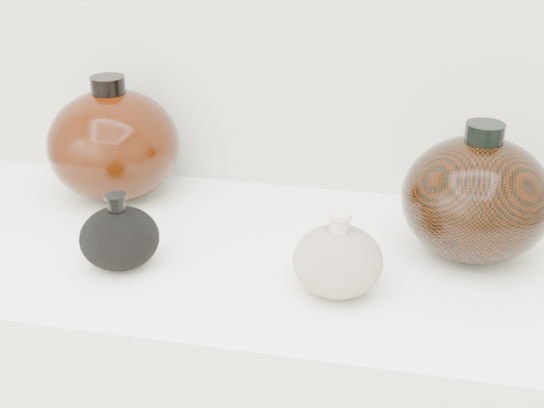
% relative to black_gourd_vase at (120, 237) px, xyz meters
% --- Properties ---
extents(black_gourd_vase, '(0.12, 0.12, 0.11)m').
position_rel_black_gourd_vase_xyz_m(black_gourd_vase, '(0.00, 0.00, 0.00)').
color(black_gourd_vase, black).
rests_on(black_gourd_vase, display_counter).
extents(cream_gourd_vase, '(0.14, 0.14, 0.12)m').
position_rel_black_gourd_vase_xyz_m(cream_gourd_vase, '(0.32, -0.01, 0.00)').
color(cream_gourd_vase, '#B8AC8D').
rests_on(cream_gourd_vase, display_counter).
extents(left_round_pot, '(0.23, 0.23, 0.22)m').
position_rel_black_gourd_vase_xyz_m(left_round_pot, '(-0.10, 0.23, 0.05)').
color(left_round_pot, black).
rests_on(left_round_pot, display_counter).
extents(right_round_pot, '(0.22, 0.22, 0.21)m').
position_rel_black_gourd_vase_xyz_m(right_round_pot, '(0.50, 0.14, 0.05)').
color(right_round_pot, black).
rests_on(right_round_pot, display_counter).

